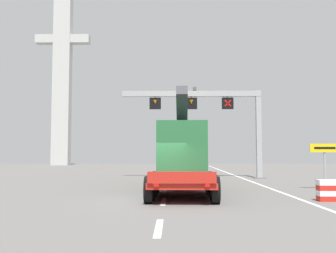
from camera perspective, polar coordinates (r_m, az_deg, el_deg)
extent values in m
plane|color=slate|center=(16.85, -1.46, -10.84)|extent=(112.00, 112.00, 0.00)
cube|color=silver|center=(10.91, -1.37, -14.65)|extent=(0.20, 2.60, 0.01)
cube|color=silver|center=(16.55, -0.66, -10.95)|extent=(0.20, 2.60, 0.01)
cube|color=silver|center=(22.22, -0.32, -9.13)|extent=(0.20, 2.60, 0.01)
cube|color=silver|center=(27.90, -0.12, -8.06)|extent=(0.20, 2.60, 0.01)
cube|color=silver|center=(33.59, 0.02, -7.34)|extent=(0.20, 2.60, 0.01)
cube|color=silver|center=(39.29, 0.11, -6.84)|extent=(0.20, 2.60, 0.01)
cube|color=silver|center=(44.99, 0.18, -6.46)|extent=(0.20, 2.60, 0.01)
cube|color=silver|center=(50.69, 0.23, -6.17)|extent=(0.20, 2.60, 0.01)
cube|color=silver|center=(56.39, 0.28, -5.93)|extent=(0.20, 2.60, 0.01)
cube|color=silver|center=(62.09, 0.31, -5.74)|extent=(0.20, 2.60, 0.01)
cube|color=silver|center=(29.32, 11.75, -7.77)|extent=(0.20, 63.00, 0.01)
cube|color=#9EA0A5|center=(32.10, 13.17, -1.10)|extent=(0.40, 0.40, 7.07)
cube|color=slate|center=(32.13, 13.27, -7.34)|extent=(0.90, 0.90, 0.08)
cube|color=#9EA0A5|center=(31.70, 3.45, 4.80)|extent=(11.23, 0.44, 0.44)
cube|color=#4C4C51|center=(31.78, 3.93, 5.52)|extent=(0.28, 0.40, 0.28)
cube|color=black|center=(31.87, 8.74, 3.38)|extent=(0.92, 0.24, 0.93)
cube|color=#9EA0A5|center=(31.94, 8.73, 4.29)|extent=(0.08, 0.08, 0.16)
cube|color=red|center=(31.74, 8.77, 3.40)|extent=(0.57, 0.02, 0.57)
cube|color=red|center=(31.74, 8.77, 3.40)|extent=(0.57, 0.02, 0.57)
cube|color=black|center=(31.59, 3.45, 3.40)|extent=(0.92, 0.24, 0.93)
cube|color=#9EA0A5|center=(31.66, 3.45, 4.32)|extent=(0.08, 0.08, 0.16)
cone|color=orange|center=(31.48, 3.46, 3.60)|extent=(0.33, 0.33, 0.32)
cube|color=black|center=(31.59, -1.89, 3.40)|extent=(0.92, 0.24, 0.93)
cube|color=#9EA0A5|center=(31.66, -1.89, 4.32)|extent=(0.08, 0.08, 0.16)
cone|color=orange|center=(31.47, -1.90, 3.59)|extent=(0.33, 0.33, 0.32)
cube|color=red|center=(20.33, 2.10, -7.58)|extent=(3.09, 10.47, 0.24)
cube|color=red|center=(15.03, 2.04, -7.47)|extent=(2.66, 0.15, 0.44)
cylinder|color=black|center=(15.92, -2.87, -9.26)|extent=(0.35, 1.11, 1.10)
cylinder|color=black|center=(15.91, 6.99, -9.24)|extent=(0.35, 1.11, 1.10)
cylinder|color=black|center=(16.96, -2.55, -8.92)|extent=(0.35, 1.11, 1.10)
cylinder|color=black|center=(16.95, 6.69, -8.91)|extent=(0.35, 1.11, 1.10)
cylinder|color=black|center=(18.00, -2.27, -8.63)|extent=(0.35, 1.11, 1.10)
cylinder|color=black|center=(17.99, 6.43, -8.61)|extent=(0.35, 1.11, 1.10)
cylinder|color=black|center=(19.04, -2.02, -8.37)|extent=(0.35, 1.11, 1.10)
cylinder|color=black|center=(19.04, 6.20, -8.35)|extent=(0.35, 1.11, 1.10)
cylinder|color=black|center=(20.09, -1.79, -8.13)|extent=(0.35, 1.11, 1.10)
cylinder|color=black|center=(20.08, 6.00, -8.12)|extent=(0.35, 1.11, 1.10)
cube|color=gold|center=(27.38, 2.14, -3.75)|extent=(2.67, 3.27, 3.10)
cube|color=black|center=(27.39, 2.14, -2.29)|extent=(2.69, 3.29, 0.60)
cylinder|color=black|center=(28.33, -0.47, -6.89)|extent=(0.37, 1.11, 1.10)
cylinder|color=black|center=(28.33, 4.78, -6.88)|extent=(0.37, 1.11, 1.10)
cylinder|color=black|center=(26.34, -0.68, -7.12)|extent=(0.37, 1.11, 1.10)
cylinder|color=black|center=(26.33, 4.97, -7.11)|extent=(0.37, 1.11, 1.10)
cube|color=#236638|center=(20.68, 2.10, -3.44)|extent=(2.54, 5.78, 2.70)
cube|color=#2D2D33|center=(19.94, 2.07, 2.19)|extent=(0.64, 2.96, 2.29)
cube|color=red|center=(15.05, -1.74, -8.62)|extent=(0.20, 0.07, 0.12)
cube|color=red|center=(15.04, 5.82, -8.60)|extent=(0.20, 0.07, 0.12)
cylinder|color=#9EA0A5|center=(23.39, 22.01, -5.48)|extent=(0.10, 0.10, 2.55)
cube|color=yellow|center=(23.33, 22.00, -2.94)|extent=(1.64, 0.06, 0.48)
cube|color=black|center=(23.29, 22.03, -2.94)|extent=(1.18, 0.01, 0.12)
cube|color=red|center=(18.02, 22.66, -9.73)|extent=(1.00, 0.51, 0.23)
cube|color=white|center=(18.00, 22.65, -9.02)|extent=(1.00, 0.51, 0.22)
cube|color=red|center=(17.98, 22.63, -8.31)|extent=(1.00, 0.51, 0.23)
cube|color=white|center=(17.96, 22.61, -7.59)|extent=(1.00, 0.51, 0.23)
cube|color=#B7B7B2|center=(68.31, -15.22, 8.92)|extent=(2.80, 2.00, 34.00)
cube|color=#B7B7B2|center=(69.31, -15.16, 12.22)|extent=(9.00, 1.60, 1.40)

